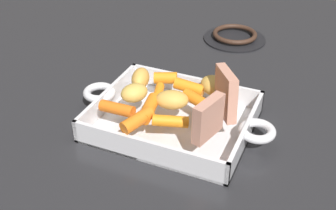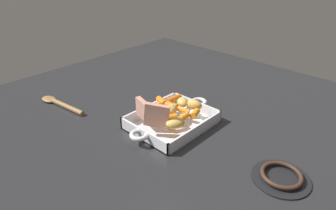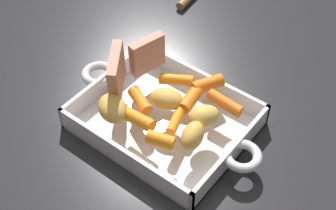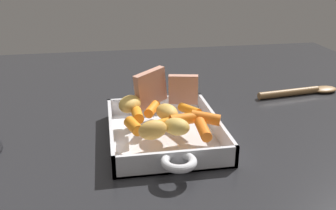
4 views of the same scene
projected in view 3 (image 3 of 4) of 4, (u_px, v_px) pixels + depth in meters
name	position (u px, v px, depth m)	size (l,w,h in m)	color
ground_plane	(165.00, 125.00, 0.85)	(1.62, 1.62, 0.00)	#232326
roasting_dish	(165.00, 120.00, 0.84)	(0.37, 0.23, 0.04)	silver
roast_slice_outer	(116.00, 73.00, 0.82)	(0.02, 0.08, 0.08)	tan
roast_slice_thick	(147.00, 55.00, 0.86)	(0.02, 0.07, 0.07)	tan
baby_carrot_northeast	(139.00, 120.00, 0.78)	(0.02, 0.02, 0.06)	orange
baby_carrot_center_right	(176.00, 121.00, 0.79)	(0.02, 0.02, 0.05)	orange
baby_carrot_center_left	(225.00, 103.00, 0.81)	(0.02, 0.02, 0.06)	orange
baby_carrot_northwest	(192.00, 97.00, 0.82)	(0.02, 0.02, 0.07)	orange
baby_carrot_southeast	(140.00, 100.00, 0.81)	(0.02, 0.02, 0.06)	orange
baby_carrot_long	(160.00, 140.00, 0.75)	(0.02, 0.02, 0.04)	orange
baby_carrot_southwest	(176.00, 80.00, 0.85)	(0.02, 0.02, 0.06)	orange
baby_carrot_short	(207.00, 84.00, 0.84)	(0.02, 0.02, 0.06)	orange
potato_golden_large	(193.00, 136.00, 0.75)	(0.06, 0.03, 0.04)	gold
potato_corner	(112.00, 108.00, 0.79)	(0.06, 0.05, 0.04)	gold
potato_halved	(204.00, 116.00, 0.78)	(0.05, 0.04, 0.03)	gold
potato_whole	(167.00, 99.00, 0.81)	(0.06, 0.04, 0.03)	gold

